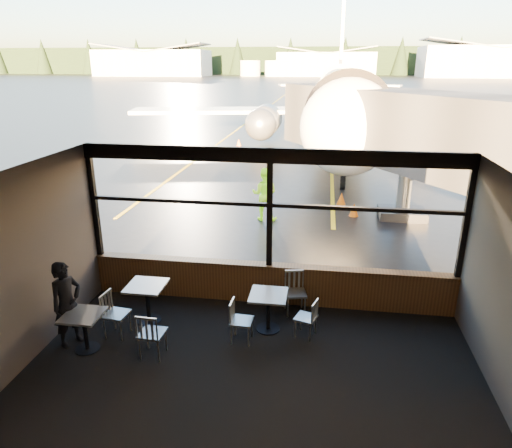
% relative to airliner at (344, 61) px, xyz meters
% --- Properties ---
extents(ground_plane, '(520.00, 520.00, 0.00)m').
position_rel_airliner_xyz_m(ground_plane, '(-2.03, 98.28, -5.24)').
color(ground_plane, black).
rests_on(ground_plane, ground).
extents(carpet_floor, '(8.00, 6.00, 0.01)m').
position_rel_airliner_xyz_m(carpet_floor, '(-2.03, -24.72, -5.23)').
color(carpet_floor, black).
rests_on(carpet_floor, ground).
extents(ceiling, '(8.00, 6.00, 0.04)m').
position_rel_airliner_xyz_m(ceiling, '(-2.03, -24.72, -1.74)').
color(ceiling, '#38332D').
rests_on(ceiling, ground).
extents(wall_left, '(0.04, 6.00, 3.50)m').
position_rel_airliner_xyz_m(wall_left, '(-6.03, -24.72, -3.49)').
color(wall_left, '#514740').
rests_on(wall_left, ground).
extents(window_sill, '(8.00, 0.28, 0.90)m').
position_rel_airliner_xyz_m(window_sill, '(-2.03, -21.72, -4.79)').
color(window_sill, brown).
rests_on(window_sill, ground).
extents(window_header, '(8.00, 0.18, 0.30)m').
position_rel_airliner_xyz_m(window_header, '(-2.03, -21.72, -1.89)').
color(window_header, black).
rests_on(window_header, ground).
extents(mullion_left, '(0.12, 0.12, 2.60)m').
position_rel_airliner_xyz_m(mullion_left, '(-5.98, -21.72, -3.04)').
color(mullion_left, black).
rests_on(mullion_left, ground).
extents(mullion_centre, '(0.12, 0.12, 2.60)m').
position_rel_airliner_xyz_m(mullion_centre, '(-2.03, -21.72, -3.04)').
color(mullion_centre, black).
rests_on(mullion_centre, ground).
extents(mullion_right, '(0.12, 0.12, 2.60)m').
position_rel_airliner_xyz_m(mullion_right, '(1.92, -21.72, -3.04)').
color(mullion_right, black).
rests_on(mullion_right, ground).
extents(window_transom, '(8.00, 0.10, 0.08)m').
position_rel_airliner_xyz_m(window_transom, '(-2.03, -21.72, -2.94)').
color(window_transom, black).
rests_on(window_transom, ground).
extents(airliner, '(28.86, 34.53, 10.47)m').
position_rel_airliner_xyz_m(airliner, '(0.00, 0.00, 0.00)').
color(airliner, white).
rests_on(airliner, ground_plane).
extents(jet_bridge, '(9.50, 11.61, 5.07)m').
position_rel_airliner_xyz_m(jet_bridge, '(1.57, -16.22, -2.70)').
color(jet_bridge, '#29292C').
rests_on(jet_bridge, ground_plane).
extents(cafe_table_near, '(0.73, 0.73, 0.80)m').
position_rel_airliner_xyz_m(cafe_table_near, '(-1.90, -22.86, -4.83)').
color(cafe_table_near, gray).
rests_on(cafe_table_near, carpet_floor).
extents(cafe_table_mid, '(0.76, 0.76, 0.84)m').
position_rel_airliner_xyz_m(cafe_table_mid, '(-4.42, -22.90, -4.82)').
color(cafe_table_mid, '#ACA69F').
rests_on(cafe_table_mid, carpet_floor).
extents(cafe_table_left, '(0.69, 0.69, 0.76)m').
position_rel_airliner_xyz_m(cafe_table_left, '(-5.20, -24.05, -4.86)').
color(cafe_table_left, gray).
rests_on(cafe_table_left, carpet_floor).
extents(chair_near_e, '(0.56, 0.56, 0.81)m').
position_rel_airliner_xyz_m(chair_near_e, '(-1.15, -22.98, -4.83)').
color(chair_near_e, '#B5AFA3').
rests_on(chair_near_e, carpet_floor).
extents(chair_near_w, '(0.49, 0.49, 0.87)m').
position_rel_airliner_xyz_m(chair_near_w, '(-2.36, -23.33, -4.80)').
color(chair_near_w, '#B7B1A5').
rests_on(chair_near_w, carpet_floor).
extents(chair_near_n, '(0.61, 0.61, 0.94)m').
position_rel_airliner_xyz_m(chair_near_n, '(-1.41, -22.12, -4.77)').
color(chair_near_n, '#B3AFA2').
rests_on(chair_near_n, carpet_floor).
extents(chair_mid_s, '(0.53, 0.53, 0.93)m').
position_rel_airliner_xyz_m(chair_mid_s, '(-3.89, -24.04, -4.77)').
color(chair_mid_s, '#AAA499').
rests_on(chair_mid_s, carpet_floor).
extents(chair_mid_w, '(0.56, 0.56, 0.92)m').
position_rel_airliner_xyz_m(chair_mid_w, '(-4.83, -23.50, -4.77)').
color(chair_mid_w, beige).
rests_on(chair_mid_w, carpet_floor).
extents(passenger, '(0.64, 0.73, 1.70)m').
position_rel_airliner_xyz_m(passenger, '(-5.59, -23.89, -4.39)').
color(passenger, black).
rests_on(passenger, carpet_floor).
extents(ground_crew, '(0.90, 0.71, 1.82)m').
position_rel_airliner_xyz_m(ground_crew, '(-2.89, -16.00, -4.33)').
color(ground_crew, '#BFF219').
rests_on(ground_crew, ground_plane).
extents(cone_nose, '(0.34, 0.34, 0.47)m').
position_rel_airliner_xyz_m(cone_nose, '(-0.21, -13.82, -5.00)').
color(cone_nose, '#EA5707').
rests_on(cone_nose, ground_plane).
extents(cone_wing, '(0.32, 0.32, 0.44)m').
position_rel_airliner_xyz_m(cone_wing, '(-6.50, -1.50, -5.02)').
color(cone_wing, '#E24D07').
rests_on(cone_wing, ground_plane).
extents(hangar_left, '(45.00, 18.00, 11.00)m').
position_rel_airliner_xyz_m(hangar_left, '(-72.03, 158.28, 0.26)').
color(hangar_left, silver).
rests_on(hangar_left, ground_plane).
extents(hangar_mid, '(38.00, 15.00, 10.00)m').
position_rel_airliner_xyz_m(hangar_mid, '(-2.03, 163.28, -0.24)').
color(hangar_mid, silver).
rests_on(hangar_mid, ground_plane).
extents(hangar_right, '(50.00, 20.00, 12.00)m').
position_rel_airliner_xyz_m(hangar_right, '(57.97, 156.28, 0.76)').
color(hangar_right, silver).
rests_on(hangar_right, ground_plane).
extents(fuel_tank_a, '(8.00, 8.00, 6.00)m').
position_rel_airliner_xyz_m(fuel_tank_a, '(-32.03, 160.28, -2.24)').
color(fuel_tank_a, silver).
rests_on(fuel_tank_a, ground_plane).
extents(fuel_tank_b, '(8.00, 8.00, 6.00)m').
position_rel_airliner_xyz_m(fuel_tank_b, '(-22.03, 160.28, -2.24)').
color(fuel_tank_b, silver).
rests_on(fuel_tank_b, ground_plane).
extents(fuel_tank_c, '(8.00, 8.00, 6.00)m').
position_rel_airliner_xyz_m(fuel_tank_c, '(-12.03, 160.28, -2.24)').
color(fuel_tank_c, silver).
rests_on(fuel_tank_c, ground_plane).
extents(treeline, '(360.00, 3.00, 12.00)m').
position_rel_airliner_xyz_m(treeline, '(-2.03, 188.28, 0.76)').
color(treeline, black).
rests_on(treeline, ground_plane).
extents(cone_extra, '(0.33, 0.33, 0.46)m').
position_rel_airliner_xyz_m(cone_extra, '(0.19, -15.17, -5.01)').
color(cone_extra, '#E23F07').
rests_on(cone_extra, ground_plane).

